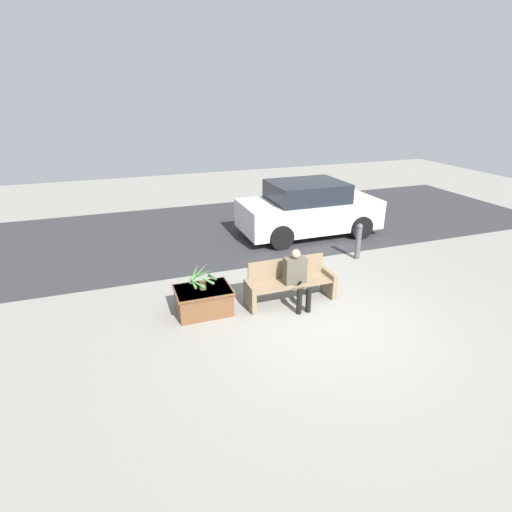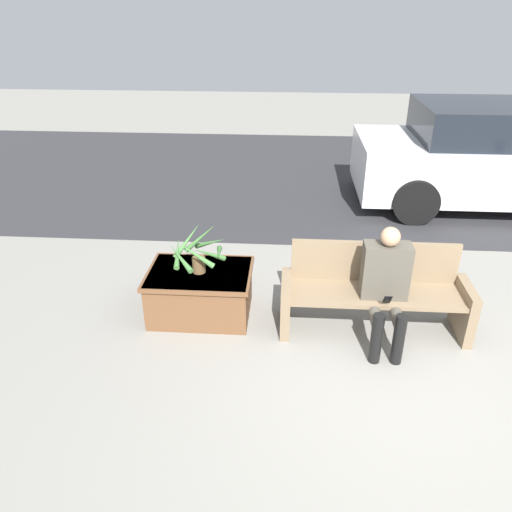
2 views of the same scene
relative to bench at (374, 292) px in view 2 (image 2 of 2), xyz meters
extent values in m
plane|color=gray|center=(0.25, -0.98, -0.40)|extent=(30.00, 30.00, 0.00)
cube|color=#2D2D30|center=(0.25, 4.79, -0.39)|extent=(20.00, 6.00, 0.01)
cube|color=#7A664C|center=(-0.85, -0.06, -0.13)|extent=(0.09, 0.52, 0.53)
cube|color=#7A664C|center=(0.85, -0.06, -0.13)|extent=(0.09, 0.52, 0.53)
cube|color=#7A664C|center=(0.00, -0.06, 0.01)|extent=(1.61, 0.48, 0.04)
cube|color=#7A664C|center=(0.00, 0.18, 0.24)|extent=(1.61, 0.04, 0.42)
cube|color=#4C473D|center=(0.06, -0.10, 0.29)|extent=(0.43, 0.22, 0.53)
sphere|color=tan|center=(0.06, -0.12, 0.64)|extent=(0.18, 0.18, 0.18)
cylinder|color=#4C473D|center=(-0.04, -0.32, -0.03)|extent=(0.11, 0.44, 0.11)
cylinder|color=#4C473D|center=(0.15, -0.32, -0.03)|extent=(0.11, 0.44, 0.11)
cylinder|color=black|center=(-0.04, -0.54, -0.15)|extent=(0.10, 0.10, 0.49)
cylinder|color=black|center=(0.15, -0.54, -0.15)|extent=(0.10, 0.10, 0.49)
cube|color=black|center=(0.06, -0.33, 0.12)|extent=(0.07, 0.09, 0.12)
cube|color=brown|center=(-1.72, 0.11, -0.15)|extent=(0.99, 0.72, 0.49)
cube|color=brown|center=(-1.72, 0.11, 0.07)|extent=(1.04, 0.77, 0.04)
cylinder|color=brown|center=(-1.72, 0.11, 0.17)|extent=(0.13, 0.13, 0.16)
cone|color=#427538|center=(-1.52, 0.14, 0.30)|extent=(0.10, 0.42, 0.15)
cone|color=#427538|center=(-1.62, 0.28, 0.34)|extent=(0.37, 0.25, 0.23)
cone|color=#427538|center=(-1.72, 0.27, 0.39)|extent=(0.34, 0.06, 0.33)
cone|color=#427538|center=(-1.84, 0.22, 0.38)|extent=(0.27, 0.31, 0.30)
cone|color=#427538|center=(-1.91, 0.09, 0.31)|extent=(0.11, 0.42, 0.17)
cone|color=#427538|center=(-1.87, -0.02, 0.31)|extent=(0.31, 0.35, 0.18)
cone|color=#427538|center=(-1.71, -0.05, 0.37)|extent=(0.37, 0.06, 0.29)
cone|color=#427538|center=(-1.59, -0.01, 0.36)|extent=(0.31, 0.31, 0.27)
cube|color=silver|center=(2.18, 3.53, 0.22)|extent=(3.95, 1.80, 0.81)
cube|color=black|center=(2.08, 3.53, 0.89)|extent=(2.06, 1.66, 0.53)
cylinder|color=black|center=(0.96, 2.63, -0.07)|extent=(0.66, 0.18, 0.66)
cylinder|color=black|center=(0.96, 4.43, -0.07)|extent=(0.66, 0.18, 0.66)
camera|label=1|loc=(-3.02, -6.46, 3.48)|focal=28.00mm
camera|label=2|loc=(-0.85, -4.17, 2.51)|focal=35.00mm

